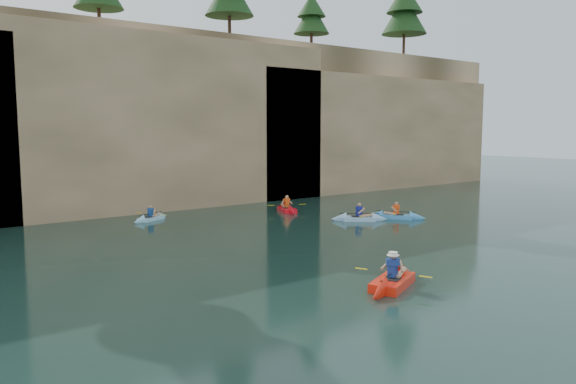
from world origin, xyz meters
TOP-DOWN VIEW (x-y plane):
  - ground at (0.00, 0.00)m, footprint 160.00×160.00m
  - cliff at (0.00, 30.00)m, footprint 70.00×16.00m
  - cliff_slab_center at (2.00, 22.60)m, footprint 24.00×2.40m
  - cliff_slab_east at (22.00, 22.60)m, footprint 26.00×2.40m
  - sea_cave_center at (-4.00, 21.95)m, footprint 3.50×1.00m
  - sea_cave_east at (10.00, 21.95)m, footprint 5.00×1.00m
  - main_kayaker at (-0.10, 1.54)m, footprint 3.91×2.42m
  - kayaker_ltblue_near at (8.41, 11.64)m, footprint 2.96×2.58m
  - kayaker_red_far at (7.32, 16.91)m, footprint 2.33×3.48m
  - kayaker_ltblue_mid at (-0.82, 19.00)m, footprint 2.82×1.96m
  - kayaker_blue_east at (10.67, 10.88)m, footprint 2.53×3.21m

SIDE VIEW (x-z plane):
  - ground at x=0.00m, z-range 0.00..0.00m
  - kayaker_ltblue_mid at x=-0.82m, z-range -0.40..0.67m
  - kayaker_blue_east at x=10.67m, z-range -0.46..0.75m
  - kayaker_ltblue_near at x=8.41m, z-range -0.47..0.78m
  - kayaker_red_far at x=7.32m, z-range -0.48..0.79m
  - main_kayaker at x=-0.10m, z-range -0.53..0.92m
  - sea_cave_center at x=-4.00m, z-range 0.00..3.20m
  - sea_cave_east at x=10.00m, z-range 0.00..4.50m
  - cliff_slab_east at x=22.00m, z-range 0.00..9.84m
  - cliff_slab_center at x=2.00m, z-range 0.00..11.40m
  - cliff at x=0.00m, z-range 0.00..12.00m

